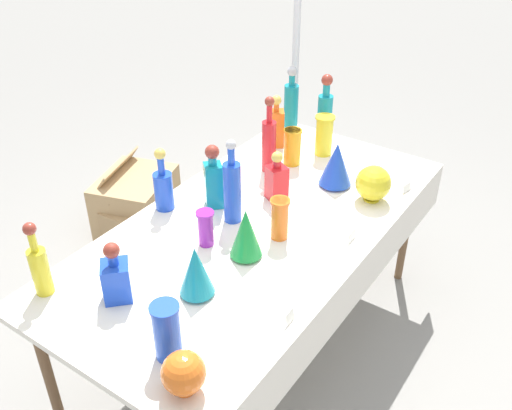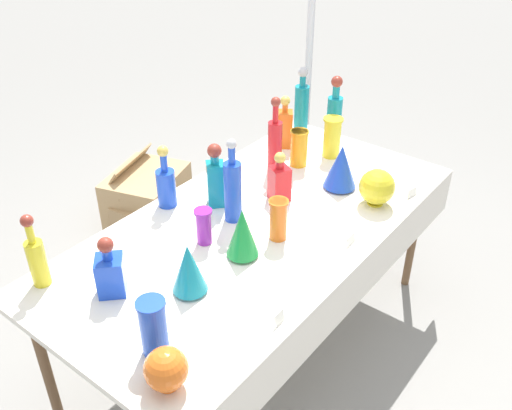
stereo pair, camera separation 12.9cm
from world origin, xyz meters
TOP-DOWN VIEW (x-y plane):
  - ground_plane at (0.00, 0.00)m, footprint 40.00×40.00m
  - display_table at (0.00, -0.03)m, footprint 2.04×1.02m
  - tall_bottle_0 at (-0.83, 0.41)m, footprint 0.07×0.07m
  - tall_bottle_1 at (-0.13, 0.43)m, footprint 0.09×0.09m
  - tall_bottle_2 at (0.44, 0.22)m, footprint 0.07×0.07m
  - tall_bottle_3 at (-0.03, 0.10)m, footprint 0.08×0.08m
  - tall_bottle_4 at (0.90, 0.15)m, footprint 0.08×0.08m
  - tall_bottle_5 at (0.93, 0.39)m, footprint 0.08×0.08m
  - square_decanter_0 at (0.01, 0.25)m, footprint 0.11×0.11m
  - square_decanter_1 at (0.70, 0.35)m, footprint 0.12×0.12m
  - square_decanter_2 at (-0.69, 0.15)m, footprint 0.14×0.14m
  - square_decanter_3 at (0.23, 0.04)m, footprint 0.12×0.12m
  - slender_vase_0 at (0.57, 0.16)m, footprint 0.10×0.10m
  - slender_vase_1 at (-0.80, -0.20)m, footprint 0.10×0.10m
  - slender_vase_2 at (-0.03, -0.14)m, footprint 0.09×0.09m
  - slender_vase_3 at (-0.25, 0.09)m, footprint 0.08×0.08m
  - slender_vase_4 at (0.76, 0.08)m, footprint 0.11×0.11m
  - fluted_vase_0 at (0.50, -0.13)m, footprint 0.16×0.16m
  - fluted_vase_1 at (-0.22, -0.10)m, footprint 0.13×0.13m
  - fluted_vase_2 at (-0.51, -0.08)m, footprint 0.13×0.13m
  - round_bowl_0 at (-0.88, -0.34)m, footprint 0.14×0.14m
  - round_bowl_1 at (0.48, -0.34)m, footprint 0.17×0.17m
  - price_tag_left at (0.65, -0.45)m, footprint 0.06×0.03m
  - price_tag_center at (0.13, -0.41)m, footprint 0.06×0.01m
  - price_tag_right at (-0.44, -0.45)m, footprint 0.05×0.02m
  - cardboard_box_behind_left at (0.37, 1.16)m, footprint 0.50×0.32m
  - cardboard_box_behind_right at (0.41, 1.24)m, footprint 0.61×0.55m
  - canopy_pole at (1.24, 0.56)m, footprint 0.18×0.18m

SIDE VIEW (x-z plane):
  - ground_plane at x=0.00m, z-range 0.00..0.00m
  - cardboard_box_behind_left at x=0.37m, z-range -0.04..0.30m
  - cardboard_box_behind_right at x=0.41m, z-range -0.04..0.44m
  - display_table at x=0.00m, z-range 0.33..1.09m
  - price_tag_left at x=0.65m, z-range 0.76..0.80m
  - price_tag_center at x=0.13m, z-range 0.76..0.80m
  - price_tag_right at x=-0.44m, z-range 0.76..0.81m
  - round_bowl_0 at x=-0.88m, z-range 0.76..0.91m
  - slender_vase_3 at x=-0.25m, z-range 0.77..0.93m
  - round_bowl_1 at x=0.48m, z-range 0.76..0.94m
  - square_decanter_2 at x=-0.69m, z-range 0.73..0.98m
  - slender_vase_2 at x=-0.03m, z-range 0.77..0.96m
  - square_decanter_3 at x=0.23m, z-range 0.74..0.99m
  - slender_vase_0 at x=0.57m, z-range 0.77..0.96m
  - fluted_vase_2 at x=-0.51m, z-range 0.76..0.98m
  - tall_bottle_1 at x=-0.13m, z-range 0.72..1.03m
  - slender_vase_1 at x=-0.80m, z-range 0.77..0.99m
  - fluted_vase_1 at x=-0.22m, z-range 0.76..0.99m
  - slender_vase_4 at x=0.76m, z-range 0.77..0.99m
  - fluted_vase_0 at x=0.50m, z-range 0.76..1.00m
  - square_decanter_1 at x=0.70m, z-range 0.73..1.03m
  - tall_bottle_0 at x=-0.83m, z-range 0.73..1.05m
  - square_decanter_0 at x=0.01m, z-range 0.74..1.06m
  - tall_bottle_5 at x=0.93m, z-range 0.73..1.11m
  - tall_bottle_3 at x=-0.03m, z-range 0.72..1.12m
  - tall_bottle_2 at x=0.44m, z-range 0.72..1.13m
  - canopy_pole at x=1.24m, z-range -0.26..2.11m
  - tall_bottle_4 at x=0.90m, z-range 0.73..1.13m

